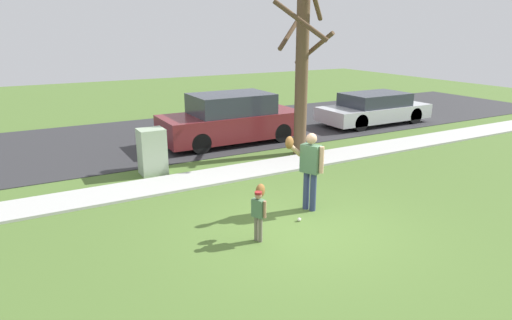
% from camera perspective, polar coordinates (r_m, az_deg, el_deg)
% --- Properties ---
extents(ground_plane, '(48.00, 48.00, 0.00)m').
position_cam_1_polar(ground_plane, '(11.50, -4.05, -2.19)').
color(ground_plane, '#4C6B2D').
extents(sidewalk_strip, '(36.00, 1.20, 0.06)m').
position_cam_1_polar(sidewalk_strip, '(11.58, -4.27, -1.91)').
color(sidewalk_strip, '#B2B2AD').
rests_on(sidewalk_strip, ground).
extents(road_surface, '(36.00, 6.80, 0.02)m').
position_cam_1_polar(road_surface, '(16.09, -11.82, 2.98)').
color(road_surface, '#2D2D30').
rests_on(road_surface, ground).
extents(person_adult, '(0.82, 0.55, 1.66)m').
position_cam_1_polar(person_adult, '(9.16, 6.81, -0.48)').
color(person_adult, navy).
rests_on(person_adult, ground).
extents(person_child, '(0.41, 0.50, 0.99)m').
position_cam_1_polar(person_child, '(7.95, 0.40, -5.85)').
color(person_child, '#6B6656').
rests_on(person_child, ground).
extents(baseball, '(0.07, 0.07, 0.07)m').
position_cam_1_polar(baseball, '(8.94, 5.58, -7.63)').
color(baseball, white).
rests_on(baseball, ground).
extents(utility_cabinet, '(0.66, 0.58, 1.21)m').
position_cam_1_polar(utility_cabinet, '(11.88, -13.22, 1.07)').
color(utility_cabinet, '#9EB293').
rests_on(utility_cabinet, ground).
extents(street_tree_near, '(1.84, 1.88, 4.80)m').
position_cam_1_polar(street_tree_near, '(13.25, 5.93, 11.59)').
color(street_tree_near, brown).
rests_on(street_tree_near, ground).
extents(parked_suv_maroon, '(4.70, 1.90, 1.63)m').
position_cam_1_polar(parked_suv_maroon, '(14.80, -3.19, 5.24)').
color(parked_suv_maroon, maroon).
rests_on(parked_suv_maroon, road_surface).
extents(parked_sedan_silver, '(4.60, 1.80, 1.23)m').
position_cam_1_polar(parked_sedan_silver, '(18.40, 14.96, 6.40)').
color(parked_sedan_silver, silver).
rests_on(parked_sedan_silver, road_surface).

